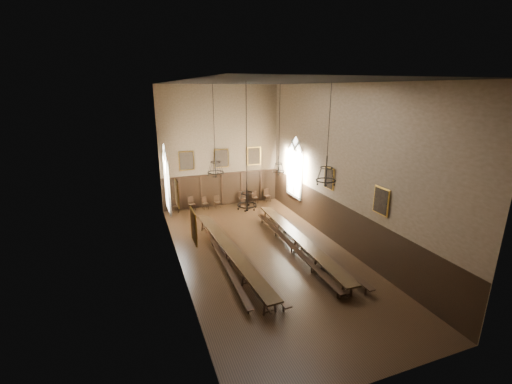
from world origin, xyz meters
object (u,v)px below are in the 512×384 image
table_left (230,255)px  bench_right_outer (309,243)px  chandelier_back_right (279,165)px  chandelier_front_right (326,174)px  chair_5 (242,201)px  bench_left_outer (223,260)px  chair_2 (205,205)px  chair_7 (267,198)px  chandelier_front_left (247,197)px  chair_3 (217,204)px  chair_1 (192,206)px  chair_6 (255,199)px  table_right (299,244)px  bench_right_inner (292,248)px  chair_0 (176,208)px  bench_left_inner (240,254)px  chandelier_back_left (215,167)px

table_left → bench_right_outer: 4.63m
chandelier_back_right → chandelier_front_right: bearing=-89.1°
chair_5 → bench_left_outer: bearing=-107.9°
chair_2 → chair_7: size_ratio=0.92×
bench_left_outer → chandelier_front_left: 4.99m
chair_7 → chair_3: bearing=172.5°
chair_1 → chair_6: chair_1 is taller
table_right → bench_right_inner: 0.50m
bench_left_outer → chair_0: size_ratio=9.52×
bench_right_outer → bench_right_inner: bearing=-174.3°
chair_0 → bench_left_outer: bearing=-63.8°
bench_left_inner → chair_6: bearing=64.9°
table_left → bench_left_outer: (-0.44, -0.06, -0.14)m
chair_0 → chair_7: chair_7 is taller
chandelier_back_right → bench_left_outer: bearing=-144.8°
bench_left_inner → chandelier_front_left: (-0.60, -2.96, 4.13)m
chair_0 → chair_7: (7.19, 0.01, 0.01)m
bench_left_outer → chandelier_back_left: bearing=80.4°
chair_3 → chair_7: chair_7 is taller
bench_right_outer → chair_6: (-0.06, 8.66, -0.03)m
table_left → bench_left_outer: bearing=-172.4°
chair_1 → chair_5: chair_5 is taller
chandelier_back_left → chandelier_front_right: 6.40m
chair_2 → chair_6: chair_2 is taller
bench_left_outer → bench_right_outer: (5.06, 0.08, 0.04)m
chair_5 → chair_7: (2.12, 0.03, -0.01)m
table_left → chair_6: (4.56, 8.68, -0.13)m
table_right → chandelier_back_left: bearing=144.5°
chair_6 → chair_7: (1.04, -0.00, 0.03)m
table_right → chandelier_back_left: (-3.92, 2.80, 4.10)m
chair_6 → chair_1: bearing=176.3°
chair_0 → chandelier_front_right: 13.02m
bench_left_inner → chair_0: chair_0 is taller
bench_right_inner → chair_6: (1.08, 8.78, -0.01)m
chair_1 → chandelier_front_right: bearing=-81.5°
chair_7 → chandelier_front_right: size_ratio=0.22×
chair_1 → chair_2: bearing=-21.6°
chair_6 → table_right: bearing=-97.0°
bench_left_outer → bench_left_inner: bench_left_inner is taller
chair_2 → chair_5: chair_5 is taller
table_left → chair_0: (-1.59, 8.67, -0.11)m
chair_1 → chandelier_front_left: chandelier_front_left is taller
table_right → chandelier_back_right: size_ratio=2.01×
chair_1 → chair_6: (5.00, -0.05, -0.03)m
bench_right_inner → chair_3: chair_3 is taller
table_right → chair_7: bearing=79.3°
chandelier_front_right → chandelier_back_right: bearing=90.9°
table_right → bench_left_outer: 4.41m
table_left → chair_2: size_ratio=11.25×
bench_left_inner → chandelier_front_left: bearing=-101.4°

